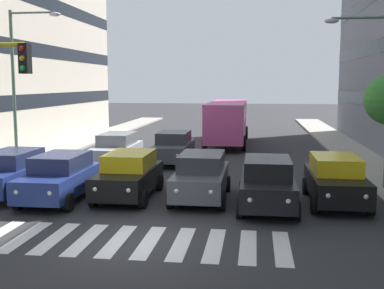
{
  "coord_description": "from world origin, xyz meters",
  "views": [
    {
      "loc": [
        -3.29,
        12.5,
        4.34
      ],
      "look_at": [
        -1.08,
        -4.23,
        2.18
      ],
      "focal_mm": 45.07,
      "sensor_mm": 36.0,
      "label": 1
    }
  ],
  "objects": [
    {
      "name": "ground_plane",
      "position": [
        0.0,
        0.0,
        0.0
      ],
      "size": [
        180.0,
        180.0,
        0.0
      ],
      "primitive_type": "plane",
      "color": "#2D2D30"
    },
    {
      "name": "crosswalk_markings",
      "position": [
        -0.0,
        0.0,
        0.0
      ],
      "size": [
        8.55,
        2.8,
        0.01
      ],
      "color": "silver",
      "rests_on": "ground_plane"
    },
    {
      "name": "car_0",
      "position": [
        -6.18,
        -5.05,
        0.89
      ],
      "size": [
        2.02,
        4.44,
        1.72
      ],
      "color": "black",
      "rests_on": "ground_plane"
    },
    {
      "name": "car_1",
      "position": [
        -3.74,
        -4.16,
        0.89
      ],
      "size": [
        2.02,
        4.44,
        1.72
      ],
      "color": "black",
      "rests_on": "ground_plane"
    },
    {
      "name": "car_2",
      "position": [
        -1.31,
        -5.08,
        0.89
      ],
      "size": [
        2.02,
        4.44,
        1.72
      ],
      "color": "#474C51",
      "rests_on": "ground_plane"
    },
    {
      "name": "car_3",
      "position": [
        1.43,
        -4.97,
        0.89
      ],
      "size": [
        2.02,
        4.44,
        1.72
      ],
      "color": "black",
      "rests_on": "ground_plane"
    },
    {
      "name": "car_4",
      "position": [
        3.85,
        -4.22,
        0.89
      ],
      "size": [
        2.02,
        4.44,
        1.72
      ],
      "color": "navy",
      "rests_on": "ground_plane"
    },
    {
      "name": "car_5",
      "position": [
        6.09,
        -4.8,
        0.89
      ],
      "size": [
        2.02,
        4.44,
        1.72
      ],
      "color": "navy",
      "rests_on": "ground_plane"
    },
    {
      "name": "car_row2_0",
      "position": [
        1.09,
        -12.91,
        0.89
      ],
      "size": [
        2.02,
        4.44,
        1.72
      ],
      "color": "#474C51",
      "rests_on": "ground_plane"
    },
    {
      "name": "car_row2_1",
      "position": [
        3.89,
        -11.72,
        0.89
      ],
      "size": [
        2.02,
        4.44,
        1.72
      ],
      "color": "#B2B7BC",
      "rests_on": "ground_plane"
    },
    {
      "name": "bus_behind_traffic",
      "position": [
        -1.31,
        -21.85,
        1.86
      ],
      "size": [
        2.78,
        10.5,
        3.0
      ],
      "color": "#DB5193",
      "rests_on": "ground_plane"
    },
    {
      "name": "street_lamp_left",
      "position": [
        -8.07,
        -7.39,
        4.34
      ],
      "size": [
        2.68,
        0.28,
        6.85
      ],
      "color": "#4C6B56",
      "rests_on": "sidewalk_left"
    },
    {
      "name": "street_lamp_right",
      "position": [
        8.12,
        -9.9,
        4.77
      ],
      "size": [
        2.61,
        0.28,
        7.67
      ],
      "color": "#4C6B56",
      "rests_on": "sidewalk_right"
    }
  ]
}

